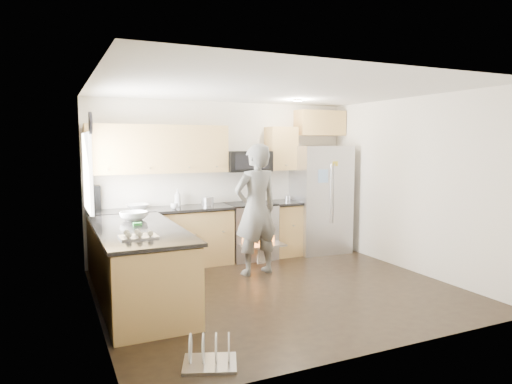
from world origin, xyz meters
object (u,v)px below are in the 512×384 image
dish_rack (210,357)px  stove_range (250,218)px  person (256,210)px  refrigerator (320,199)px

dish_rack → stove_range: bearing=60.8°
stove_range → person: (-0.30, -0.90, 0.28)m
person → stove_range: bearing=-116.0°
stove_range → refrigerator: bearing=-3.1°
stove_range → dish_rack: stove_range is taller
dish_rack → refrigerator: bearing=45.4°
stove_range → refrigerator: (1.33, -0.07, 0.26)m
stove_range → dish_rack: size_ratio=3.19×
person → dish_rack: person is taller
person → dish_rack: (-1.53, -2.38, -0.88)m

